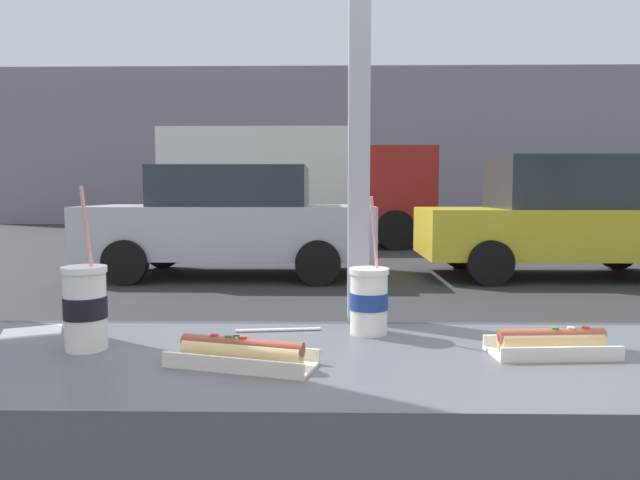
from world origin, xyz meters
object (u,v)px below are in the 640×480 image
Objects in this scene: hotdog_tray_near at (551,343)px; soda_cup_left at (369,300)px; box_truck at (295,183)px; soda_cup_right at (85,306)px; parked_car_yellow at (564,218)px; parked_car_silver at (232,220)px; hotdog_tray_far at (242,353)px.

soda_cup_left is at bearing 155.07° from hotdog_tray_near.
soda_cup_left is 0.05× the size of box_truck.
soda_cup_left is at bearing 13.51° from soda_cup_right.
parked_car_yellow is at bearing 64.92° from soda_cup_left.
hotdog_tray_near is at bearing -84.27° from box_truck.
soda_cup_right is 0.07× the size of parked_car_silver.
parked_car_yellow is (4.08, 7.64, -0.17)m from soda_cup_right.
hotdog_tray_near is at bearing -112.49° from parked_car_yellow.
hotdog_tray_far is 0.07× the size of parked_car_yellow.
hotdog_tray_near is (0.34, -0.16, -0.05)m from soda_cup_left.
box_truck reaches higher than soda_cup_right.
hotdog_tray_far is (-0.24, -0.24, -0.05)m from soda_cup_left.
soda_cup_right is at bearing 178.67° from hotdog_tray_near.
parked_car_yellow reaches higher than soda_cup_right.
parked_car_yellow reaches higher than hotdog_tray_far.
hotdog_tray_far is (-0.58, -0.08, 0.00)m from hotdog_tray_near.
box_truck is (-0.69, 12.75, 0.51)m from hotdog_tray_far.
soda_cup_right is 0.05× the size of box_truck.
hotdog_tray_far is 7.86m from parked_car_silver.
soda_cup_left is 1.26× the size of hotdog_tray_near.
parked_car_silver is 5.12m from parked_car_yellow.
hotdog_tray_far is 0.06× the size of parked_car_silver.
hotdog_tray_near is 8.30m from parked_car_yellow.
soda_cup_right is at bearing -118.10° from parked_car_yellow.
soda_cup_left is 8.29m from parked_car_yellow.
hotdog_tray_near is (0.91, -0.02, -0.06)m from soda_cup_right.
parked_car_silver is at bearing -97.64° from box_truck.
soda_cup_right is 8.67m from parked_car_yellow.
parked_car_silver reaches higher than hotdog_tray_far.
box_truck is at bearing 95.73° from hotdog_tray_near.
soda_cup_right is 0.35m from hotdog_tray_far.
hotdog_tray_near is 7.91m from parked_car_silver.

